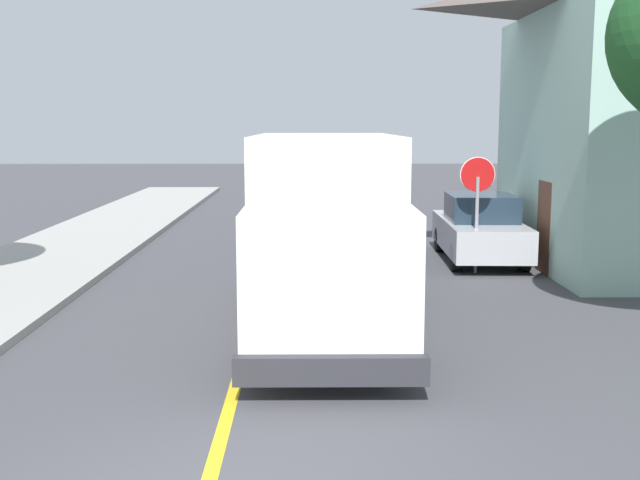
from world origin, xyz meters
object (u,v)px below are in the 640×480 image
Objects in this scene: parked_car_near at (354,225)px; stop_sign at (477,192)px; box_truck at (326,222)px; parked_van_across at (480,229)px; parked_car_mid at (331,198)px.

parked_car_near is 3.68m from stop_sign.
stop_sign reaches higher than parked_car_near.
box_truck reaches higher than parked_van_across.
box_truck is at bearing -127.34° from stop_sign.
box_truck reaches higher than parked_car_mid.
stop_sign reaches higher than parked_car_mid.
parked_van_across is at bearing -14.67° from parked_car_near.
parked_van_across is 1.68× the size of stop_sign.
parked_van_across is at bearing 57.32° from box_truck.
parked_car_mid is at bearing 107.35° from stop_sign.
parked_van_across is at bearing -67.13° from parked_car_mid.
parked_car_mid and parked_van_across have the same top height.
stop_sign reaches higher than parked_van_across.
parked_car_mid is at bearing 88.03° from box_truck.
box_truck is 2.71× the size of stop_sign.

